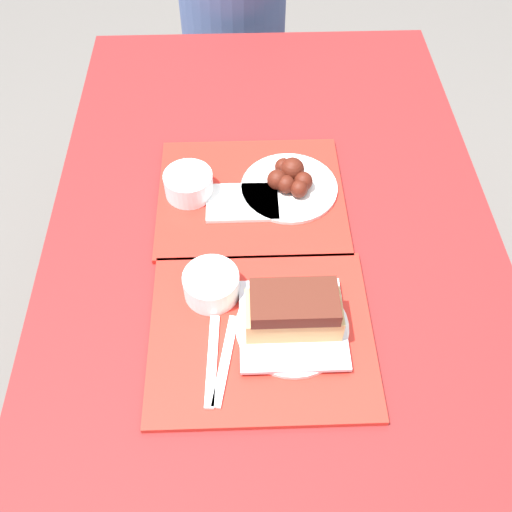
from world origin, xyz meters
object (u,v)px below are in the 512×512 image
Objects in this scene: bowl_coleslaw_near at (211,284)px; brisket_sandwich_plate at (293,316)px; tray_near at (261,334)px; bowl_coleslaw_far at (189,183)px; wings_plate_far at (290,181)px; tray_far at (251,196)px.

brisket_sandwich_plate reaches higher than bowl_coleslaw_near.
tray_near is 0.13m from bowl_coleslaw_near.
brisket_sandwich_plate is 1.96× the size of bowl_coleslaw_far.
wings_plate_far is at bearing 86.85° from brisket_sandwich_plate.
bowl_coleslaw_near is 0.26m from bowl_coleslaw_far.
bowl_coleslaw_far is (-0.19, 0.33, -0.01)m from brisket_sandwich_plate.
bowl_coleslaw_far is at bearing 101.23° from bowl_coleslaw_near.
tray_near is 0.07m from brisket_sandwich_plate.
wings_plate_far is (0.07, 0.35, 0.02)m from tray_near.
tray_near is 0.33m from tray_far.
bowl_coleslaw_far is at bearing 119.78° from brisket_sandwich_plate.
wings_plate_far is (0.21, 0.01, -0.01)m from bowl_coleslaw_far.
bowl_coleslaw_near is at bearing 150.87° from brisket_sandwich_plate.
tray_far is at bearing 91.46° from tray_near.
brisket_sandwich_plate is at bearing -93.15° from wings_plate_far.
tray_far is at bearing -168.42° from wings_plate_far.
tray_near is at bearing -88.54° from tray_far.
tray_near is at bearing -68.13° from bowl_coleslaw_far.
wings_plate_far is at bearing 2.04° from bowl_coleslaw_far.
tray_near is at bearing -44.80° from bowl_coleslaw_near.
bowl_coleslaw_near is 0.31m from wings_plate_far.
bowl_coleslaw_far is 0.50× the size of wings_plate_far.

